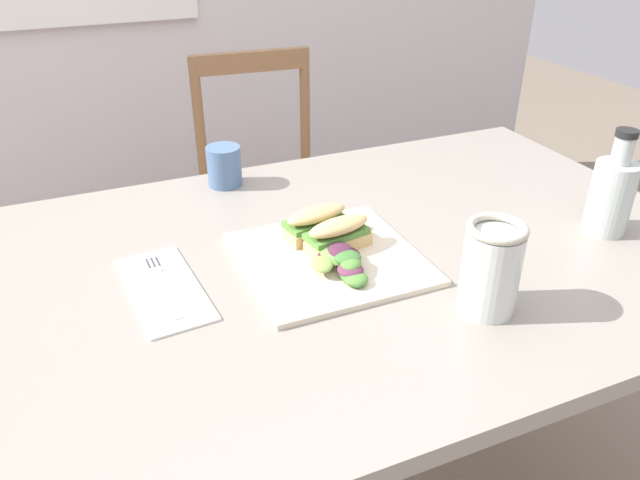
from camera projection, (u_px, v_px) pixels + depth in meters
dining_table at (354, 309)px, 1.12m from camera, size 1.29×0.86×0.74m
chair_wooden_far at (268, 198)px, 1.92m from camera, size 0.43×0.43×0.87m
plate_lunch at (329, 259)px, 1.03m from camera, size 0.29×0.29×0.01m
sandwich_half_front at (338, 234)px, 1.03m from camera, size 0.12×0.07×0.06m
sandwich_half_back at (316, 222)px, 1.07m from camera, size 0.12×0.07×0.06m
salad_mixed_greens at (342, 261)px, 0.98m from camera, size 0.10×0.13×0.03m
napkin_folded at (164, 288)px, 0.96m from camera, size 0.12×0.24×0.00m
fork_on_napkin at (161, 281)px, 0.97m from camera, size 0.03×0.19×0.00m
bottle_cold_brew at (610, 199)px, 1.09m from camera, size 0.08×0.08×0.19m
mason_jar_iced_tea at (490, 272)px, 0.88m from camera, size 0.09×0.09×0.14m
cup_extra_side at (224, 166)px, 1.28m from camera, size 0.07×0.07×0.08m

